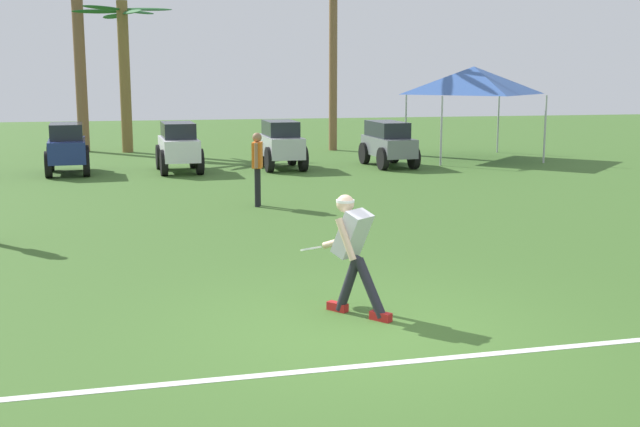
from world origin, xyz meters
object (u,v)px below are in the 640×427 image
object	(u,v)px
frisbee_thrower	(353,248)
parked_car_slot_c	(179,146)
event_tent	(473,80)
frisbee_in_flight	(311,249)
palm_tree_left_of_centre	(124,64)
parked_car_slot_b	(67,147)
parked_car_slot_e	(388,142)
palm_tree_far_left	(79,51)
palm_tree_right_of_centre	(333,28)
teammate_midfield	(257,162)
parked_car_slot_d	(281,143)

from	to	relation	value
frisbee_thrower	parked_car_slot_c	distance (m)	14.34
frisbee_thrower	event_tent	distance (m)	17.87
frisbee_in_flight	palm_tree_left_of_centre	size ratio (longest dim) A/B	0.07
parked_car_slot_b	palm_tree_left_of_centre	bearing A→B (deg)	75.66
parked_car_slot_e	palm_tree_left_of_centre	xyz separation A→B (m)	(-7.78, 6.06, 2.37)
palm_tree_far_left	palm_tree_right_of_centre	world-z (taller)	palm_tree_right_of_centre
frisbee_in_flight	event_tent	size ratio (longest dim) A/B	0.10
frisbee_in_flight	parked_car_slot_c	distance (m)	13.58
frisbee_thrower	frisbee_in_flight	size ratio (longest dim) A/B	4.02
frisbee_in_flight	parked_car_slot_c	size ratio (longest dim) A/B	0.15
parked_car_slot_e	event_tent	xyz separation A→B (m)	(3.31, 1.50, 1.82)
teammate_midfield	parked_car_slot_c	distance (m)	6.54
parked_car_slot_b	event_tent	distance (m)	12.79
frisbee_in_flight	teammate_midfield	size ratio (longest dim) A/B	0.23
frisbee_in_flight	parked_car_slot_e	xyz separation A→B (m)	(5.17, 13.59, 0.07)
parked_car_slot_c	parked_car_slot_e	bearing A→B (deg)	0.47
palm_tree_far_left	palm_tree_left_of_centre	bearing A→B (deg)	-23.88
frisbee_in_flight	palm_tree_far_left	xyz separation A→B (m)	(-4.14, 20.33, 2.89)
frisbee_thrower	palm_tree_right_of_centre	xyz separation A→B (m)	(4.33, 19.55, 3.54)
teammate_midfield	parked_car_slot_e	distance (m)	8.06
parked_car_slot_b	palm_tree_far_left	distance (m)	7.14
palm_tree_left_of_centre	parked_car_slot_c	bearing A→B (deg)	-75.76
parked_car_slot_c	event_tent	size ratio (longest dim) A/B	0.67
palm_tree_far_left	event_tent	distance (m)	13.70
parked_car_slot_b	parked_car_slot_e	xyz separation A→B (m)	(9.28, -0.17, -0.02)
frisbee_thrower	palm_tree_right_of_centre	size ratio (longest dim) A/B	0.20
parked_car_slot_c	palm_tree_left_of_centre	distance (m)	6.73
frisbee_in_flight	palm_tree_left_of_centre	distance (m)	19.97
parked_car_slot_e	palm_tree_left_of_centre	distance (m)	10.14
frisbee_in_flight	event_tent	xyz separation A→B (m)	(8.48, 15.08, 1.89)
teammate_midfield	event_tent	world-z (taller)	event_tent
frisbee_in_flight	parked_car_slot_b	distance (m)	14.36
parked_car_slot_d	parked_car_slot_e	xyz separation A→B (m)	(3.26, -0.08, -0.02)
parked_car_slot_b	parked_car_slot_d	size ratio (longest dim) A/B	1.01
palm_tree_far_left	parked_car_slot_b	bearing A→B (deg)	-89.79
frisbee_in_flight	parked_car_slot_e	distance (m)	14.54
parked_car_slot_b	parked_car_slot_d	world-z (taller)	same
teammate_midfield	palm_tree_left_of_centre	size ratio (longest dim) A/B	0.30
parked_car_slot_c	palm_tree_right_of_centre	distance (m)	8.59
parked_car_slot_d	palm_tree_right_of_centre	distance (m)	6.86
frisbee_in_flight	parked_car_slot_b	bearing A→B (deg)	106.65
parked_car_slot_c	palm_tree_far_left	size ratio (longest dim) A/B	0.38
frisbee_thrower	palm_tree_far_left	size ratio (longest dim) A/B	0.22
parked_car_slot_e	teammate_midfield	bearing A→B (deg)	-126.99
event_tent	parked_car_slot_c	bearing A→B (deg)	-170.79
parked_car_slot_d	palm_tree_far_left	size ratio (longest dim) A/B	0.38
frisbee_thrower	parked_car_slot_e	bearing A→B (deg)	71.39
frisbee_thrower	frisbee_in_flight	world-z (taller)	frisbee_thrower
frisbee_thrower	teammate_midfield	xyz separation A→B (m)	(-0.03, 7.88, 0.14)
frisbee_in_flight	parked_car_slot_e	size ratio (longest dim) A/B	0.14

